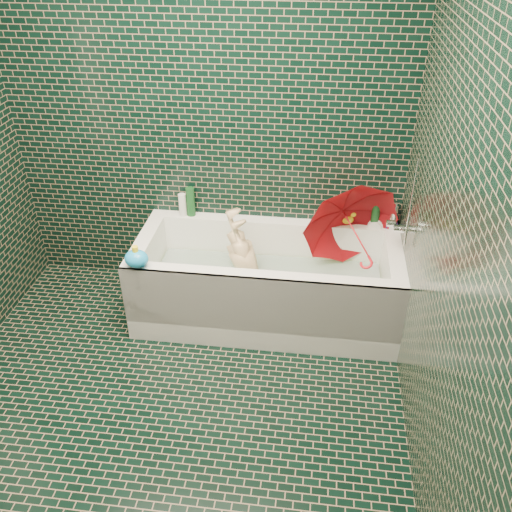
# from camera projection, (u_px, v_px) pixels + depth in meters

# --- Properties ---
(floor) EXTENTS (2.80, 2.80, 0.00)m
(floor) POSITION_uv_depth(u_px,v_px,m) (163.00, 425.00, 2.92)
(floor) COLOR black
(floor) RESTS_ON ground
(wall_back) EXTENTS (2.80, 0.00, 2.80)m
(wall_back) POSITION_uv_depth(u_px,v_px,m) (204.00, 115.00, 3.40)
(wall_back) COLOR black
(wall_back) RESTS_ON floor
(wall_right) EXTENTS (0.00, 2.80, 2.80)m
(wall_right) POSITION_uv_depth(u_px,v_px,m) (458.00, 246.00, 2.10)
(wall_right) COLOR black
(wall_right) RESTS_ON floor
(bathtub) EXTENTS (1.70, 0.75, 0.55)m
(bathtub) POSITION_uv_depth(u_px,v_px,m) (266.00, 290.00, 3.60)
(bathtub) COLOR white
(bathtub) RESTS_ON floor
(bath_mat) EXTENTS (1.35, 0.47, 0.01)m
(bath_mat) POSITION_uv_depth(u_px,v_px,m) (267.00, 295.00, 3.64)
(bath_mat) COLOR green
(bath_mat) RESTS_ON bathtub
(water) EXTENTS (1.48, 0.53, 0.00)m
(water) POSITION_uv_depth(u_px,v_px,m) (267.00, 277.00, 3.56)
(water) COLOR silver
(water) RESTS_ON bathtub
(faucet) EXTENTS (0.18, 0.19, 0.55)m
(faucet) POSITION_uv_depth(u_px,v_px,m) (404.00, 223.00, 3.21)
(faucet) COLOR silver
(faucet) RESTS_ON wall_right
(child) EXTENTS (0.94, 0.56, 0.39)m
(child) POSITION_uv_depth(u_px,v_px,m) (250.00, 271.00, 3.61)
(child) COLOR #D4B284
(child) RESTS_ON bathtub
(umbrella) EXTENTS (0.92, 0.90, 0.85)m
(umbrella) POSITION_uv_depth(u_px,v_px,m) (357.00, 236.00, 3.40)
(umbrella) COLOR red
(umbrella) RESTS_ON bathtub
(soap_bottle_a) EXTENTS (0.13, 0.13, 0.28)m
(soap_bottle_a) POSITION_uv_depth(u_px,v_px,m) (374.00, 228.00, 3.61)
(soap_bottle_a) COLOR white
(soap_bottle_a) RESTS_ON bathtub
(soap_bottle_b) EXTENTS (0.09, 0.09, 0.17)m
(soap_bottle_b) POSITION_uv_depth(u_px,v_px,m) (392.00, 229.00, 3.60)
(soap_bottle_b) COLOR #451C6A
(soap_bottle_b) RESTS_ON bathtub
(soap_bottle_c) EXTENTS (0.17, 0.17, 0.17)m
(soap_bottle_c) POSITION_uv_depth(u_px,v_px,m) (380.00, 226.00, 3.63)
(soap_bottle_c) COLOR #14461D
(soap_bottle_c) RESTS_ON bathtub
(bottle_right_tall) EXTENTS (0.07, 0.07, 0.23)m
(bottle_right_tall) POSITION_uv_depth(u_px,v_px,m) (376.00, 211.00, 3.57)
(bottle_right_tall) COLOR #14461D
(bottle_right_tall) RESTS_ON bathtub
(bottle_right_pump) EXTENTS (0.05, 0.05, 0.19)m
(bottle_right_pump) POSITION_uv_depth(u_px,v_px,m) (394.00, 216.00, 3.55)
(bottle_right_pump) COLOR silver
(bottle_right_pump) RESTS_ON bathtub
(bottle_left_tall) EXTENTS (0.08, 0.08, 0.20)m
(bottle_left_tall) POSITION_uv_depth(u_px,v_px,m) (191.00, 202.00, 3.70)
(bottle_left_tall) COLOR #14461D
(bottle_left_tall) RESTS_ON bathtub
(bottle_left_short) EXTENTS (0.07, 0.07, 0.16)m
(bottle_left_short) POSITION_uv_depth(u_px,v_px,m) (183.00, 205.00, 3.71)
(bottle_left_short) COLOR white
(bottle_left_short) RESTS_ON bathtub
(rubber_duck) EXTENTS (0.12, 0.08, 0.10)m
(rubber_duck) POSITION_uv_depth(u_px,v_px,m) (348.00, 218.00, 3.63)
(rubber_duck) COLOR yellow
(rubber_duck) RESTS_ON bathtub
(bath_toy) EXTENTS (0.17, 0.15, 0.14)m
(bath_toy) POSITION_uv_depth(u_px,v_px,m) (136.00, 258.00, 3.19)
(bath_toy) COLOR #1992E2
(bath_toy) RESTS_ON bathtub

